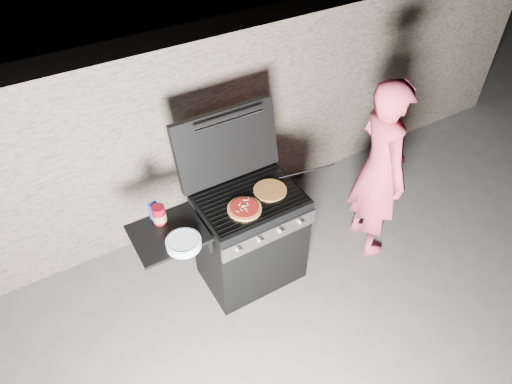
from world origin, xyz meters
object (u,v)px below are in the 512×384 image
sauce_jar (159,215)px  person (380,170)px  pizza_topped (244,208)px  gas_grill (224,250)px

sauce_jar → person: size_ratio=0.09×
pizza_topped → sauce_jar: sauce_jar is taller
pizza_topped → sauce_jar: (-0.58, 0.21, 0.05)m
pizza_topped → person: person is taller
sauce_jar → pizza_topped: bearing=-19.7°
gas_grill → person: (1.38, -0.19, 0.39)m
pizza_topped → person: bearing=-5.0°
gas_grill → pizza_topped: (0.15, -0.08, 0.47)m
sauce_jar → person: bearing=-9.9°
sauce_jar → person: 1.84m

